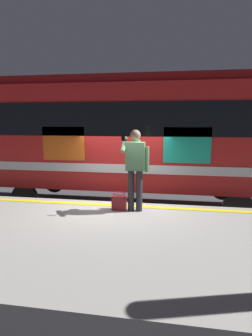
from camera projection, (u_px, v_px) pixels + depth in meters
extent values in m
plane|color=#3D3D3F|center=(118.00, 239.00, 6.70)|extent=(24.89, 24.89, 0.00)
cube|color=gray|center=(98.00, 260.00, 4.75)|extent=(15.79, 3.82, 0.97)
cube|color=yellow|center=(116.00, 205.00, 6.23)|extent=(15.47, 0.16, 0.01)
cube|color=slate|center=(128.00, 214.00, 8.22)|extent=(20.53, 0.08, 0.16)
cube|color=slate|center=(134.00, 201.00, 9.61)|extent=(20.53, 0.08, 0.16)
cube|color=red|center=(130.00, 136.00, 8.50)|extent=(9.65, 2.71, 2.97)
cube|color=maroon|center=(130.00, 84.00, 8.22)|extent=(9.46, 2.50, 0.24)
cube|color=black|center=(123.00, 119.00, 7.08)|extent=(9.17, 0.03, 0.90)
cube|color=silver|center=(123.00, 169.00, 7.31)|extent=(9.17, 0.03, 0.24)
cube|color=#19A58C|center=(187.00, 145.00, 6.93)|extent=(1.22, 0.02, 0.93)
cube|color=#D85919|center=(63.00, 144.00, 7.45)|extent=(1.22, 0.02, 0.93)
cylinder|color=black|center=(25.00, 197.00, 8.26)|extent=(0.84, 0.12, 0.84)
cylinder|color=black|center=(54.00, 182.00, 10.37)|extent=(0.84, 0.12, 0.84)
cylinder|color=black|center=(238.00, 208.00, 7.29)|extent=(0.84, 0.12, 0.84)
cylinder|color=black|center=(223.00, 188.00, 9.40)|extent=(0.84, 0.12, 0.84)
cylinder|color=#262628|center=(139.00, 191.00, 5.80)|extent=(0.14, 0.14, 0.91)
cylinder|color=#262628|center=(131.00, 190.00, 5.83)|extent=(0.14, 0.14, 0.91)
cube|color=#4C724C|center=(135.00, 156.00, 5.68)|extent=(0.40, 0.24, 0.60)
sphere|color=#4C724C|center=(136.00, 142.00, 5.79)|extent=(0.20, 0.20, 0.20)
sphere|color=tan|center=(135.00, 135.00, 5.60)|extent=(0.22, 0.22, 0.22)
cylinder|color=#4C724C|center=(147.00, 159.00, 5.65)|extent=(0.09, 0.09, 0.54)
cylinder|color=#4C724C|center=(124.00, 145.00, 5.60)|extent=(0.09, 0.42, 0.33)
cube|color=black|center=(123.00, 137.00, 5.47)|extent=(0.07, 0.02, 0.15)
cube|color=maroon|center=(119.00, 203.00, 5.93)|extent=(0.31, 0.18, 0.31)
torus|color=maroon|center=(119.00, 194.00, 5.89)|extent=(0.29, 0.29, 0.02)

